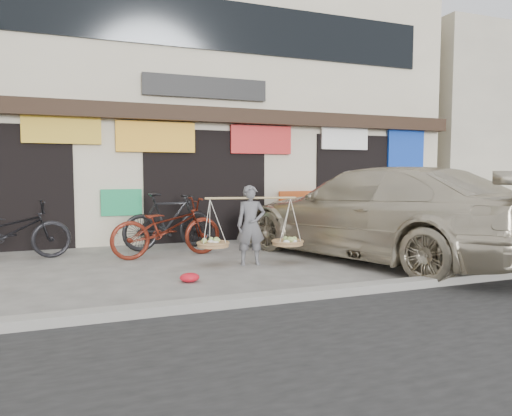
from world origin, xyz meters
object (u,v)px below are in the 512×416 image
object	(u,v)px
bike_0	(10,231)
bike_2	(167,227)
street_vendor	(251,229)
suv	(376,213)
bike_1	(169,221)

from	to	relation	value
bike_0	bike_2	distance (m)	2.92
street_vendor	suv	distance (m)	2.51
bike_0	bike_1	xyz separation A→B (m)	(3.06, 0.35, 0.05)
bike_1	bike_2	size ratio (longest dim) A/B	0.93
bike_0	suv	bearing A→B (deg)	-118.90
street_vendor	bike_0	xyz separation A→B (m)	(-4.16, 1.88, -0.09)
bike_0	bike_1	size ratio (longest dim) A/B	1.05
bike_1	bike_2	xyz separation A→B (m)	(-0.19, -0.92, -0.04)
suv	bike_0	bearing A→B (deg)	-35.96
bike_2	suv	distance (m)	4.10
street_vendor	bike_0	world-z (taller)	street_vendor
bike_1	suv	world-z (taller)	suv
bike_0	bike_2	world-z (taller)	bike_2
street_vendor	suv	size ratio (longest dim) A/B	0.29
bike_1	bike_2	bearing A→B (deg)	156.58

